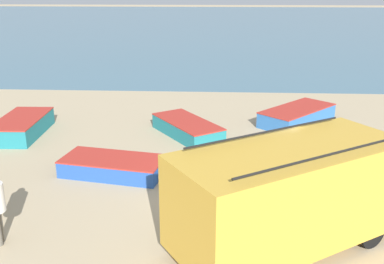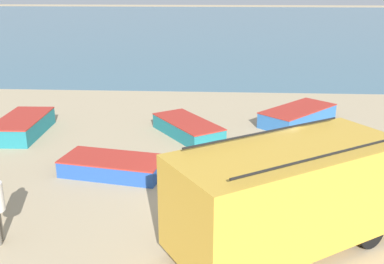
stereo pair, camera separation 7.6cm
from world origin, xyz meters
The scene contains 7 objects.
ground_plane centered at (0.00, 0.00, 0.00)m, with size 200.00×200.00×0.00m, color tan.
sea_water centered at (0.00, 52.00, 0.00)m, with size 120.00×80.00×0.01m, color #477084.
parked_van centered at (0.86, -2.64, 1.30)m, with size 5.63×4.70×2.51m.
fishing_rowboat_1 centered at (-1.96, 4.94, 0.30)m, with size 3.05×3.82×0.59m.
fishing_rowboat_3 centered at (-8.32, 4.70, 0.34)m, with size 1.64×3.88×0.69m.
fishing_rowboat_4 centered at (2.73, 6.78, 0.33)m, with size 3.71×3.87×0.66m.
fishing_rowboat_5 centered at (-3.84, 1.04, 0.26)m, with size 3.90×2.01×0.53m.
Camera 1 is at (-0.81, -11.61, 5.74)m, focal length 42.00 mm.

